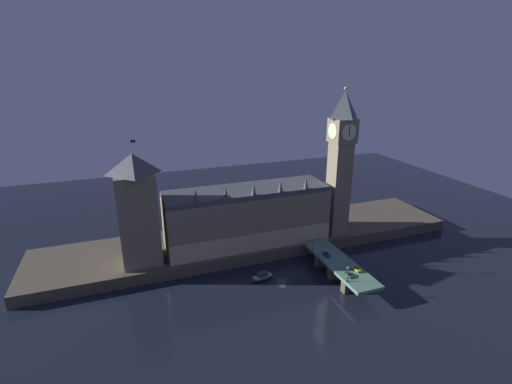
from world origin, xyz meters
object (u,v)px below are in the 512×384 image
car_northbound_lead (326,254)px  pedestrian_near_rail (347,279)px  street_lamp_near (348,272)px  street_lamp_far (313,242)px  clock_tower (340,160)px  boat_upstream (263,277)px  car_southbound_lead (356,269)px  car_northbound_trail (349,275)px  victoria_tower (138,209)px  pedestrian_mid_walk (348,256)px

car_northbound_lead → pedestrian_near_rail: bearing=-97.4°
street_lamp_near → street_lamp_far: 29.44m
clock_tower → boat_upstream: size_ratio=7.11×
car_southbound_lead → street_lamp_near: size_ratio=0.67×
car_southbound_lead → street_lamp_far: bearing=110.8°
car_northbound_trail → street_lamp_far: 26.36m
street_lamp_near → victoria_tower: bearing=147.2°
street_lamp_near → pedestrian_mid_walk: bearing=55.8°
victoria_tower → pedestrian_near_rail: size_ratio=30.79×
car_northbound_lead → street_lamp_near: (-3.20, -21.98, 3.68)m
clock_tower → car_northbound_lead: clock_tower is taller
victoria_tower → pedestrian_near_rail: 94.34m
pedestrian_mid_walk → boat_upstream: 40.38m
car_southbound_lead → pedestrian_near_rail: bearing=-144.7°
victoria_tower → street_lamp_near: victoria_tower is taller
clock_tower → car_southbound_lead: bearing=-109.3°
car_northbound_trail → pedestrian_near_rail: size_ratio=2.44×
victoria_tower → car_southbound_lead: victoria_tower is taller
clock_tower → car_northbound_lead: size_ratio=16.82×
car_southbound_lead → boat_upstream: bearing=153.9°
victoria_tower → street_lamp_near: (76.81, -49.54, -19.35)m
clock_tower → pedestrian_mid_walk: clock_tower is taller
pedestrian_mid_walk → street_lamp_far: size_ratio=0.26×
car_northbound_lead → car_northbound_trail: car_northbound_lead is taller
car_northbound_lead → street_lamp_far: street_lamp_far is taller
clock_tower → car_northbound_trail: size_ratio=16.95×
car_northbound_lead → street_lamp_near: street_lamp_near is taller
clock_tower → street_lamp_near: clock_tower is taller
pedestrian_mid_walk → street_lamp_near: size_ratio=0.26×
victoria_tower → boat_upstream: victoria_tower is taller
pedestrian_near_rail → pedestrian_mid_walk: pedestrian_mid_walk is taller
car_northbound_trail → boat_upstream: 37.59m
car_southbound_lead → boat_upstream: car_southbound_lead is taller
victoria_tower → car_northbound_lead: (80.00, -27.56, -23.03)m
clock_tower → pedestrian_mid_walk: size_ratio=40.99×
car_southbound_lead → street_lamp_near: bearing=-144.4°
car_northbound_trail → pedestrian_near_rail: pedestrian_near_rail is taller
pedestrian_mid_walk → street_lamp_far: 17.30m
pedestrian_mid_walk → street_lamp_near: bearing=-124.2°
victoria_tower → pedestrian_mid_walk: (88.39, -32.49, -22.77)m
pedestrian_near_rail → street_lamp_far: (-0.40, 29.09, 3.44)m
car_northbound_trail → pedestrian_mid_walk: size_ratio=2.42×
clock_tower → car_southbound_lead: 56.47m
car_northbound_lead → pedestrian_near_rail: pedestrian_near_rail is taller
car_northbound_trail → pedestrian_mid_walk: (8.39, 13.51, 0.37)m
clock_tower → pedestrian_mid_walk: bearing=-111.0°
car_southbound_lead → boat_upstream: size_ratio=0.44×
car_northbound_trail → car_southbound_lead: car_southbound_lead is taller
car_southbound_lead → pedestrian_mid_walk: (2.80, 10.76, 0.25)m
car_northbound_lead → victoria_tower: bearing=161.0°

